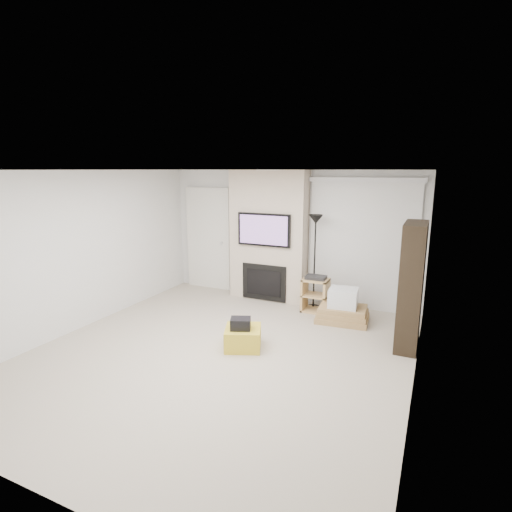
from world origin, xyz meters
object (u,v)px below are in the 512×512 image
at_px(floor_lamp, 315,235).
at_px(box_stack, 343,309).
at_px(av_stand, 315,293).
at_px(ottoman, 243,338).
at_px(bookshelf, 411,286).

height_order(floor_lamp, box_stack, floor_lamp).
xyz_separation_m(floor_lamp, av_stand, (0.08, -0.15, -1.01)).
distance_m(ottoman, box_stack, 1.94).
bearing_deg(box_stack, bookshelf, -28.17).
height_order(av_stand, box_stack, av_stand).
bearing_deg(bookshelf, floor_lamp, 149.55).
distance_m(floor_lamp, bookshelf, 2.03).
height_order(ottoman, floor_lamp, floor_lamp).
bearing_deg(bookshelf, box_stack, 151.83).
xyz_separation_m(box_stack, bookshelf, (1.06, -0.57, 0.69)).
bearing_deg(bookshelf, av_stand, 152.48).
height_order(ottoman, av_stand, av_stand).
height_order(ottoman, bookshelf, bookshelf).
bearing_deg(floor_lamp, bookshelf, -30.45).
bearing_deg(ottoman, box_stack, 56.57).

